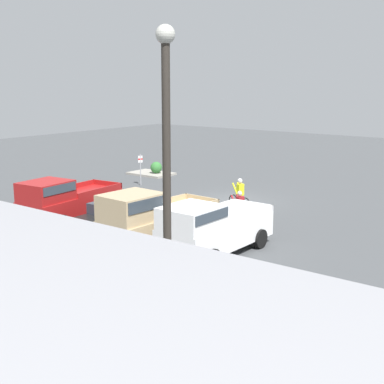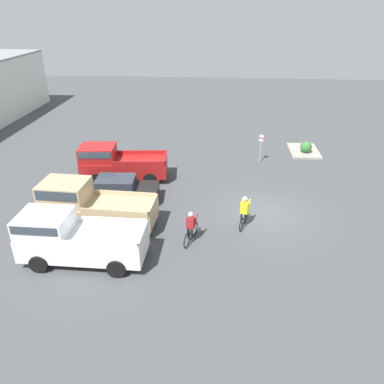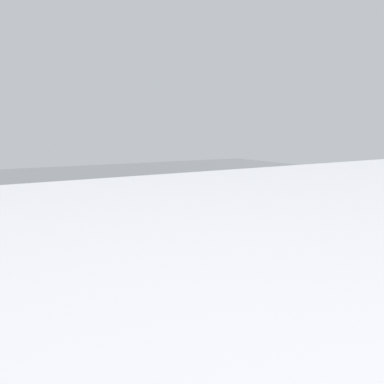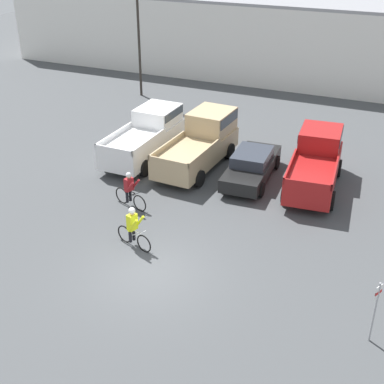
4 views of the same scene
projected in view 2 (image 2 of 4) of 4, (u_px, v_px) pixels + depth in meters
name	position (u px, v px, depth m)	size (l,w,h in m)	color
ground_plane	(264.00, 213.00, 20.13)	(80.00, 80.00, 0.00)	#424447
pickup_truck_0	(73.00, 237.00, 16.03)	(2.28, 5.36, 2.22)	white
pickup_truck_1	(88.00, 204.00, 18.54)	(2.45, 5.67, 2.35)	tan
sedan_0	(117.00, 189.00, 21.18)	(2.09, 4.81, 1.37)	black
pickup_truck_2	(117.00, 162.00, 23.46)	(2.54, 5.48, 2.24)	maroon
cyclist_0	(244.00, 211.00, 18.68)	(1.66, 0.59, 1.66)	black
cyclist_1	(191.00, 227.00, 17.45)	(1.74, 0.61, 1.60)	black
fire_lane_sign	(261.00, 145.00, 26.04)	(0.15, 0.28, 2.06)	#9E9EA3
curb_island	(304.00, 151.00, 28.30)	(3.10, 2.12, 0.15)	gray
shrub	(306.00, 147.00, 27.64)	(0.84, 0.84, 0.84)	#337033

